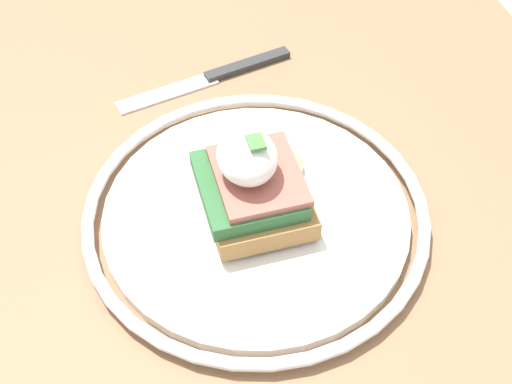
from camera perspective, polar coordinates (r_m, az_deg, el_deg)
The scene contains 4 objects.
dining_table at distance 0.71m, azimuth -1.11°, elevation -7.43°, with size 0.96×0.69×0.78m.
plate at distance 0.57m, azimuth 0.00°, elevation -1.77°, with size 0.28×0.28×0.02m.
sandwich at distance 0.55m, azimuth -0.16°, elevation 0.73°, with size 0.10×0.09×0.08m.
knife at distance 0.71m, azimuth -2.98°, elevation 9.34°, with size 0.05×0.18×0.01m.
Camera 1 is at (-0.38, 0.09, 1.23)m, focal length 50.00 mm.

